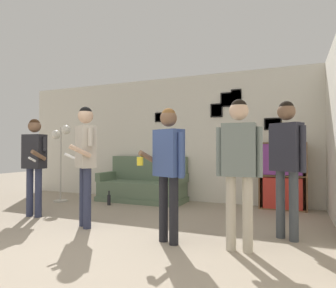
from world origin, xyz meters
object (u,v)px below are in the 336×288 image
Objects in this scene: person_player_foreground_left at (34,157)px; person_watcher_holding_cup at (168,160)px; drinking_cup at (285,139)px; bottle_on_floor at (109,199)px; person_spectator_far_right at (287,154)px; bookshelf at (282,176)px; person_player_foreground_center at (85,152)px; person_spectator_near_bookshelf at (239,158)px; floor_lamp at (61,144)px; couch at (143,187)px.

person_player_foreground_left is 2.61m from person_watcher_holding_cup.
person_player_foreground_left is 13.52× the size of drinking_cup.
person_player_foreground_left reaches higher than person_watcher_holding_cup.
bottle_on_floor is (0.56, 1.34, -0.88)m from person_player_foreground_left.
person_player_foreground_left is 0.94× the size of person_spectator_far_right.
bookshelf is 10.38× the size of drinking_cup.
bookshelf is 0.77× the size of person_player_foreground_left.
person_player_foreground_center reaches higher than person_spectator_far_right.
person_spectator_near_bookshelf is 0.97× the size of person_spectator_far_right.
person_watcher_holding_cup is (3.20, -1.70, -0.25)m from floor_lamp.
person_spectator_near_bookshelf is (-0.36, -2.61, 0.40)m from bookshelf.
person_spectator_near_bookshelf reaches higher than bookshelf.
person_spectator_far_right reaches higher than bookshelf.
couch is 2.36m from person_player_foreground_left.
person_player_foreground_left is (-3.77, -2.23, 0.37)m from bookshelf.
person_spectator_near_bookshelf reaches higher than bottle_on_floor.
person_watcher_holding_cup is at bearing -152.02° from person_spectator_far_right.
person_player_foreground_left reaches higher than drinking_cup.
couch is at bearing -176.19° from drinking_cup.
person_spectator_far_right is at bearing -31.06° from couch.
person_spectator_far_right is (1.30, 0.69, 0.08)m from person_watcher_holding_cup.
drinking_cup reaches higher than couch.
floor_lamp is at bearing -167.88° from bookshelf.
floor_lamp is 1.01× the size of person_watcher_holding_cup.
person_spectator_near_bookshelf is (2.21, -0.17, -0.05)m from person_player_foreground_center.
person_spectator_near_bookshelf is 5.82× the size of bottle_on_floor.
bookshelf is at bearing 65.78° from person_watcher_holding_cup.
bookshelf is at bearing -179.10° from drinking_cup.
person_watcher_holding_cup is at bearing -114.22° from bookshelf.
bookshelf is at bearing 43.56° from person_player_foreground_center.
floor_lamp is 5.66× the size of bottle_on_floor.
person_player_foreground_center is at bearing -169.62° from person_spectator_far_right.
person_spectator_near_bookshelf is at bearing 2.28° from person_watcher_holding_cup.
person_watcher_holding_cup is (-1.19, -2.64, 0.36)m from bookshelf.
bottle_on_floor is at bearing 148.85° from person_spectator_near_bookshelf.
bottle_on_floor is (1.18, 0.05, -1.12)m from floor_lamp.
person_player_foreground_center is (0.24, -2.25, 0.76)m from couch.
person_player_foreground_left is 0.97× the size of person_spectator_near_bookshelf.
couch is at bearing 135.36° from person_spectator_near_bookshelf.
couch is 2.39m from person_player_foreground_center.
couch is 1.51× the size of bookshelf.
floor_lamp is (-4.39, -0.94, 0.61)m from bookshelf.
couch is 3.49m from person_spectator_far_right.
person_spectator_far_right is at bearing -88.21° from drinking_cup.
person_spectator_near_bookshelf is (2.45, -2.42, 0.72)m from couch.
person_spectator_far_right reaches higher than person_watcher_holding_cup.
drinking_cup is at bearing 15.25° from bottle_on_floor.
drinking_cup is (0.05, 0.00, 0.68)m from bookshelf.
person_spectator_near_bookshelf is at bearing -22.45° from floor_lamp.
person_watcher_holding_cup is 2.81m from bottle_on_floor.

